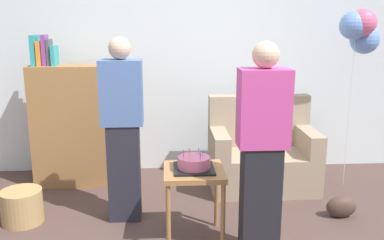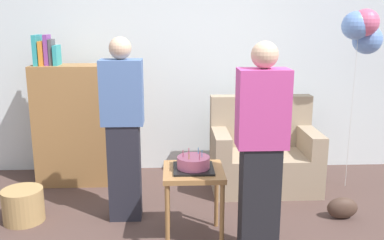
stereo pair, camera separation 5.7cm
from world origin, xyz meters
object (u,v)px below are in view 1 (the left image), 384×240
balloon_bunch (361,30)px  couch (262,156)px  side_table (194,180)px  person_blowing_candles (123,130)px  birthday_cake (194,164)px  handbag (341,207)px  person_holding_cake (262,153)px  bookshelf (71,124)px  wicker_basket (22,206)px

balloon_bunch → couch: bearing=176.7°
side_table → person_blowing_candles: 0.80m
birthday_cake → handbag: size_ratio=1.14×
balloon_bunch → person_holding_cake: bearing=-133.3°
bookshelf → birthday_cake: bookshelf is taller
wicker_basket → side_table: bearing=-14.4°
birthday_cake → bookshelf: bearing=133.2°
bookshelf → handbag: bookshelf is taller
birthday_cake → person_holding_cake: bearing=-32.6°
couch → person_holding_cake: size_ratio=0.67×
person_blowing_candles → couch: bearing=6.4°
bookshelf → person_holding_cake: size_ratio=0.99×
side_table → person_blowing_candles: (-0.59, 0.42, 0.32)m
couch → wicker_basket: couch is taller
couch → wicker_basket: 2.42m
wicker_basket → couch: bearing=17.3°
bookshelf → side_table: (1.24, -1.32, -0.16)m
side_table → birthday_cake: birthday_cake is taller
side_table → person_holding_cake: bearing=-32.6°
wicker_basket → handbag: 2.88m
person_holding_cake → balloon_bunch: balloon_bunch is taller
person_holding_cake → side_table: bearing=-46.0°
wicker_basket → balloon_bunch: size_ratio=0.19×
person_holding_cake → handbag: size_ratio=5.82×
bookshelf → wicker_basket: (-0.27, -0.93, -0.52)m
handbag → birthday_cake: bearing=-167.4°
person_blowing_candles → balloon_bunch: balloon_bunch is taller
handbag → person_holding_cake: bearing=-145.9°
wicker_basket → balloon_bunch: (3.25, 0.66, 1.51)m
bookshelf → balloon_bunch: (2.98, -0.27, 0.99)m
person_blowing_candles → person_holding_cake: 1.29m
couch → person_holding_cake: 1.53m
wicker_basket → birthday_cake: bearing=-14.4°
couch → balloon_bunch: (0.94, -0.05, 1.32)m
birthday_cake → side_table: bearing=154.9°
side_table → couch: bearing=54.0°
bookshelf → handbag: bearing=-21.2°
couch → person_blowing_candles: person_blowing_candles is taller
bookshelf → side_table: size_ratio=2.67×
wicker_basket → handbag: wicker_basket is taller
balloon_bunch → birthday_cake: bearing=-149.0°
person_holding_cake → handbag: (0.90, 0.61, -0.73)m
couch → balloon_bunch: 1.62m
side_table → balloon_bunch: balloon_bunch is taller
person_holding_cake → birthday_cake: bearing=-46.0°
birthday_cake → person_holding_cake: size_ratio=0.20×
bookshelf → balloon_bunch: 3.15m
bookshelf → side_table: 1.82m
bookshelf → wicker_basket: bearing=-105.9°
couch → birthday_cake: (-0.80, -1.10, 0.31)m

